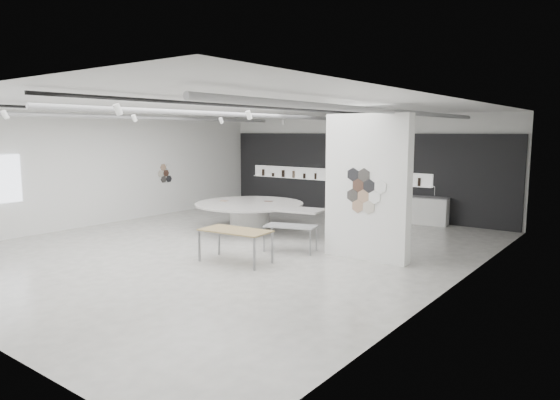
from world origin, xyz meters
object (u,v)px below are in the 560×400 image
Objects in this scene: display_island at (251,212)px; sample_table_wood at (235,232)px; sample_table_stone at (290,228)px; partition_column at (367,187)px; kitchen_counter at (424,210)px.

sample_table_wood is at bearing -65.24° from display_island.
sample_table_wood is 1.20× the size of sample_table_stone.
partition_column reaches higher than sample_table_stone.
sample_table_wood is at bearing -109.12° from kitchen_counter.
kitchen_counter is (-0.66, 5.55, -1.33)m from partition_column.
kitchen_counter is (1.70, 7.78, -0.27)m from sample_table_wood.
sample_table_stone is at bearing -165.96° from partition_column.
partition_column is 5.74m from kitchen_counter.
sample_table_stone is 6.19m from kitchen_counter.
sample_table_wood is 1.78m from sample_table_stone.
sample_table_wood is at bearing -136.66° from partition_column.
sample_table_stone is (2.73, -1.59, 0.06)m from display_island.
sample_table_wood is (-2.36, -2.23, -1.05)m from partition_column.
kitchen_counter is at bearing 37.41° from display_island.
partition_column is 2.01× the size of sample_table_wood.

